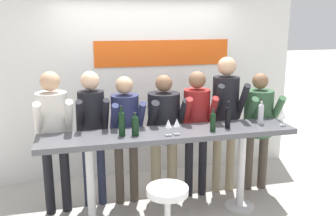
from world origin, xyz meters
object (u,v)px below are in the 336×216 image
at_px(person_left, 92,123).
at_px(person_right, 225,109).
at_px(person_far_left, 53,128).
at_px(person_center_left, 126,126).
at_px(wine_bottle_1, 122,122).
at_px(wine_glass_2, 177,123).
at_px(tasting_table, 170,145).
at_px(person_center, 164,124).
at_px(bar_stool, 168,208).
at_px(wine_glass_0, 168,124).
at_px(person_center_right, 197,120).
at_px(wine_glass_1, 283,115).
at_px(wine_bottle_4, 213,121).
at_px(wine_bottle_0, 261,113).
at_px(person_far_right, 258,119).
at_px(wine_bottle_3, 228,116).
at_px(wine_bottle_2, 135,125).

distance_m(person_left, person_right, 1.69).
bearing_deg(person_far_left, person_center_left, -2.74).
bearing_deg(person_center_left, wine_bottle_1, -104.12).
relative_size(person_far_left, wine_glass_2, 9.58).
height_order(person_center_left, wine_bottle_1, person_center_left).
xyz_separation_m(tasting_table, person_center, (0.06, 0.49, 0.09)).
distance_m(person_center_left, wine_bottle_1, 0.55).
distance_m(bar_stool, person_left, 1.42).
relative_size(person_right, wine_glass_0, 10.15).
relative_size(person_right, wine_glass_2, 10.15).
distance_m(person_far_left, person_right, 2.12).
distance_m(person_center_right, wine_glass_1, 1.04).
xyz_separation_m(person_far_left, wine_glass_2, (1.31, -0.54, 0.11)).
xyz_separation_m(person_center_right, wine_bottle_4, (0.00, -0.54, 0.14)).
distance_m(wine_bottle_0, wine_glass_1, 0.25).
bearing_deg(person_far_right, wine_glass_0, -153.12).
relative_size(person_center, person_right, 0.89).
relative_size(bar_stool, person_left, 0.40).
bearing_deg(wine_glass_2, person_left, 144.62).
relative_size(person_center, wine_bottle_3, 5.00).
relative_size(person_center_right, wine_glass_2, 9.24).
xyz_separation_m(person_right, wine_bottle_1, (-1.40, -0.50, 0.06)).
bearing_deg(person_center, tasting_table, -99.75).
height_order(person_center, wine_bottle_1, person_center).
height_order(person_left, person_right, person_right).
distance_m(wine_bottle_1, wine_bottle_2, 0.14).
xyz_separation_m(person_center, wine_glass_0, (-0.10, -0.62, 0.18)).
distance_m(bar_stool, wine_glass_1, 1.76).
height_order(person_center, wine_bottle_2, person_center).
xyz_separation_m(tasting_table, wine_glass_1, (1.34, -0.10, 0.28)).
distance_m(person_center_right, person_far_right, 0.85).
relative_size(person_far_left, wine_bottle_0, 5.60).
xyz_separation_m(person_right, wine_bottle_2, (-1.26, -0.52, 0.03)).
xyz_separation_m(person_far_left, wine_glass_0, (1.21, -0.55, 0.11)).
bearing_deg(wine_bottle_2, person_left, 128.19).
xyz_separation_m(wine_glass_0, wine_glass_2, (0.10, 0.01, 0.00)).
bearing_deg(wine_glass_2, person_center, 89.29).
bearing_deg(wine_bottle_4, person_far_left, 163.26).
distance_m(bar_stool, wine_glass_2, 0.90).
relative_size(person_center, wine_bottle_0, 5.28).
bearing_deg(person_right, wine_glass_2, -137.97).
distance_m(bar_stool, wine_glass_0, 0.87).
bearing_deg(person_far_left, person_right, -4.97).
bearing_deg(wine_bottle_1, person_far_left, 148.49).
bearing_deg(wine_glass_2, wine_bottle_0, 8.15).
distance_m(person_far_left, wine_bottle_0, 2.42).
bearing_deg(tasting_table, person_left, 148.88).
bearing_deg(person_center, wine_bottle_3, -44.17).
bearing_deg(wine_bottle_4, person_center_right, 90.52).
bearing_deg(wine_glass_2, wine_glass_0, -174.26).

